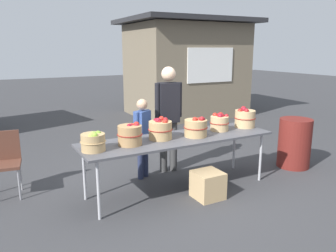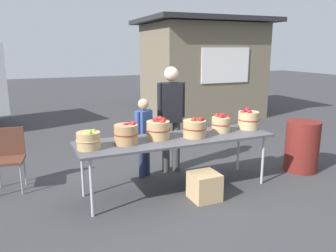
# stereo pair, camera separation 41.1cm
# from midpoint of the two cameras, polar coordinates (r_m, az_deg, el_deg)

# --- Properties ---
(ground_plane) EXTENTS (40.00, 40.00, 0.00)m
(ground_plane) POSITION_cam_midpoint_polar(r_m,az_deg,el_deg) (4.79, 3.97, -10.74)
(ground_plane) COLOR #38383A
(market_table) EXTENTS (2.70, 0.76, 0.75)m
(market_table) POSITION_cam_midpoint_polar(r_m,az_deg,el_deg) (4.55, 4.11, -2.48)
(market_table) COLOR #4C4C51
(market_table) RESTS_ON ground
(apple_basket_green_0) EXTENTS (0.30, 0.30, 0.24)m
(apple_basket_green_0) POSITION_cam_midpoint_polar(r_m,az_deg,el_deg) (4.07, -10.54, -2.33)
(apple_basket_green_0) COLOR tan
(apple_basket_green_0) RESTS_ON market_table
(apple_basket_red_0) EXTENTS (0.32, 0.32, 0.29)m
(apple_basket_red_0) POSITION_cam_midpoint_polar(r_m,az_deg,el_deg) (4.22, -4.34, -1.36)
(apple_basket_red_0) COLOR #A87F51
(apple_basket_red_0) RESTS_ON market_table
(apple_basket_red_1) EXTENTS (0.33, 0.33, 0.29)m
(apple_basket_red_1) POSITION_cam_midpoint_polar(r_m,az_deg,el_deg) (4.45, 0.97, -0.56)
(apple_basket_red_1) COLOR tan
(apple_basket_red_1) RESTS_ON market_table
(apple_basket_red_2) EXTENTS (0.33, 0.33, 0.28)m
(apple_basket_red_2) POSITION_cam_midpoint_polar(r_m,az_deg,el_deg) (4.58, 7.13, -0.37)
(apple_basket_red_2) COLOR tan
(apple_basket_red_2) RESTS_ON market_table
(apple_basket_red_3) EXTENTS (0.28, 0.28, 0.27)m
(apple_basket_red_3) POSITION_cam_midpoint_polar(r_m,az_deg,el_deg) (4.94, 11.35, 0.45)
(apple_basket_red_3) COLOR tan
(apple_basket_red_3) RESTS_ON market_table
(apple_basket_red_4) EXTENTS (0.32, 0.32, 0.31)m
(apple_basket_red_4) POSITION_cam_midpoint_polar(r_m,az_deg,el_deg) (5.21, 15.67, 1.07)
(apple_basket_red_4) COLOR tan
(apple_basket_red_4) RESTS_ON market_table
(vendor_adult) EXTENTS (0.43, 0.27, 1.66)m
(vendor_adult) POSITION_cam_midpoint_polar(r_m,az_deg,el_deg) (5.21, 2.80, 2.51)
(vendor_adult) COLOR #3F3F3F
(vendor_adult) RESTS_ON ground
(child_customer) EXTENTS (0.29, 0.25, 1.21)m
(child_customer) POSITION_cam_midpoint_polar(r_m,az_deg,el_deg) (5.01, -1.79, -1.00)
(child_customer) COLOR #262D4C
(child_customer) RESTS_ON ground
(food_kiosk) EXTENTS (3.58, 2.99, 2.74)m
(food_kiosk) POSITION_cam_midpoint_polar(r_m,az_deg,el_deg) (9.99, 6.88, 9.82)
(food_kiosk) COLOR #726651
(food_kiosk) RESTS_ON ground
(folding_chair) EXTENTS (0.46, 0.46, 0.86)m
(folding_chair) POSITION_cam_midpoint_polar(r_m,az_deg,el_deg) (5.04, -23.36, -4.43)
(folding_chair) COLOR brown
(folding_chair) RESTS_ON ground
(trash_barrel) EXTENTS (0.52, 0.52, 0.81)m
(trash_barrel) POSITION_cam_midpoint_polar(r_m,az_deg,el_deg) (5.85, 23.70, -3.18)
(trash_barrel) COLOR maroon
(trash_barrel) RESTS_ON ground
(produce_crate) EXTENTS (0.36, 0.36, 0.36)m
(produce_crate) POSITION_cam_midpoint_polar(r_m,az_deg,el_deg) (4.48, 8.87, -10.11)
(produce_crate) COLOR tan
(produce_crate) RESTS_ON ground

